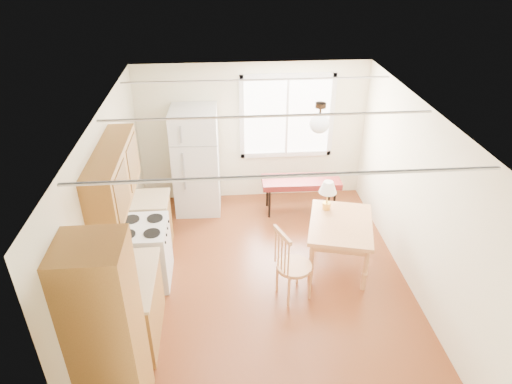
{
  "coord_description": "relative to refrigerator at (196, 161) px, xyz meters",
  "views": [
    {
      "loc": [
        -0.56,
        -5.0,
        4.34
      ],
      "look_at": [
        -0.1,
        0.57,
        1.15
      ],
      "focal_mm": 32.0,
      "sensor_mm": 36.0,
      "label": 1
    }
  ],
  "objects": [
    {
      "name": "room_shell",
      "position": [
        1.0,
        -2.12,
        0.32
      ],
      "size": [
        4.6,
        5.6,
        2.62
      ],
      "color": "#562511",
      "rests_on": "ground"
    },
    {
      "name": "kitchen_run",
      "position": [
        -0.72,
        -2.75,
        -0.09
      ],
      "size": [
        0.65,
        3.4,
        2.2
      ],
      "color": "brown",
      "rests_on": "ground"
    },
    {
      "name": "window_unit",
      "position": [
        1.6,
        0.35,
        0.62
      ],
      "size": [
        1.64,
        0.05,
        1.51
      ],
      "color": "white",
      "rests_on": "room_shell"
    },
    {
      "name": "pendant_light",
      "position": [
        1.7,
        -1.72,
        1.31
      ],
      "size": [
        0.26,
        0.26,
        0.4
      ],
      "color": "#322216",
      "rests_on": "room_shell"
    },
    {
      "name": "refrigerator",
      "position": [
        0.0,
        0.0,
        0.0
      ],
      "size": [
        0.79,
        0.81,
        1.86
      ],
      "rotation": [
        0.0,
        0.0,
        -0.03
      ],
      "color": "silver",
      "rests_on": "ground"
    },
    {
      "name": "bench",
      "position": [
        1.79,
        -0.25,
        -0.37
      ],
      "size": [
        1.37,
        0.53,
        0.62
      ],
      "rotation": [
        0.0,
        0.0,
        -0.03
      ],
      "color": "maroon",
      "rests_on": "ground"
    },
    {
      "name": "dining_table",
      "position": [
        2.1,
        -1.8,
        -0.3
      ],
      "size": [
        1.15,
        1.36,
        0.73
      ],
      "rotation": [
        0.0,
        0.0,
        -0.26
      ],
      "color": "#B37444",
      "rests_on": "ground"
    },
    {
      "name": "chair",
      "position": [
        1.24,
        -2.46,
        -0.31
      ],
      "size": [
        0.52,
        0.52,
        1.08
      ],
      "rotation": [
        0.0,
        0.0,
        0.37
      ],
      "color": "#B37444",
      "rests_on": "ground"
    },
    {
      "name": "table_lamp",
      "position": [
        1.97,
        -1.41,
        0.14
      ],
      "size": [
        0.27,
        0.27,
        0.46
      ],
      "rotation": [
        0.0,
        0.0,
        -0.02
      ],
      "color": "gold",
      "rests_on": "dining_table"
    },
    {
      "name": "coffee_maker",
      "position": [
        -0.72,
        -3.02,
        0.09
      ],
      "size": [
        0.22,
        0.25,
        0.33
      ],
      "rotation": [
        0.0,
        0.0,
        0.31
      ],
      "color": "black",
      "rests_on": "kitchen_run"
    },
    {
      "name": "kettle",
      "position": [
        -0.73,
        -3.07,
        0.05
      ],
      "size": [
        0.11,
        0.11,
        0.2
      ],
      "color": "#B71D0D",
      "rests_on": "kitchen_run"
    }
  ]
}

